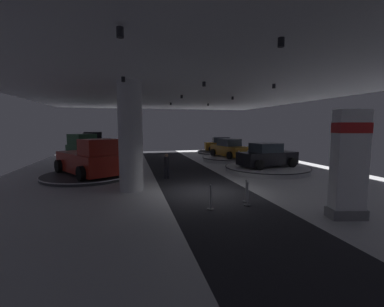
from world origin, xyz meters
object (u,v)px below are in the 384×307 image
(brand_sign_pylon, at_px, (349,163))
(display_platform_mid_left, at_px, (88,175))
(display_platform_far_left, at_px, (96,162))
(column_left, at_px, (130,137))
(display_platform_mid_right, at_px, (267,169))
(display_platform_deep_left, at_px, (94,155))
(display_platform_deep_right, at_px, (222,152))
(pickup_truck_deep_left, at_px, (93,145))
(display_car_far_right, at_px, (230,149))
(display_car_deep_right, at_px, (222,145))
(pickup_truck_far_left, at_px, (93,150))
(display_car_mid_right, at_px, (267,156))
(visitor_walking_near, at_px, (167,164))
(pickup_truck_mid_left, at_px, (90,160))
(display_platform_far_right, at_px, (230,159))

(brand_sign_pylon, distance_m, display_platform_mid_left, 14.46)
(brand_sign_pylon, height_order, display_platform_far_left, brand_sign_pylon)
(column_left, bearing_deg, display_platform_mid_right, 19.37)
(brand_sign_pylon, bearing_deg, display_platform_mid_right, 76.99)
(display_platform_deep_left, relative_size, display_platform_deep_right, 0.94)
(brand_sign_pylon, height_order, display_platform_mid_left, brand_sign_pylon)
(pickup_truck_deep_left, relative_size, display_platform_far_left, 0.98)
(brand_sign_pylon, distance_m, display_platform_deep_left, 25.07)
(display_car_far_right, bearing_deg, display_platform_deep_right, 75.60)
(display_platform_deep_left, distance_m, display_platform_far_left, 5.90)
(display_car_deep_right, relative_size, pickup_truck_far_left, 0.85)
(brand_sign_pylon, bearing_deg, pickup_truck_far_left, 122.61)
(display_car_mid_right, height_order, display_car_deep_right, display_car_mid_right)
(display_car_mid_right, relative_size, visitor_walking_near, 2.79)
(display_platform_deep_left, xyz_separation_m, display_car_deep_right, (14.76, 0.07, 0.83))
(pickup_truck_mid_left, xyz_separation_m, display_car_deep_right, (13.42, 12.52, -0.16))
(display_platform_far_right, bearing_deg, display_car_mid_right, -85.93)
(display_platform_far_left, relative_size, pickup_truck_far_left, 1.08)
(pickup_truck_deep_left, relative_size, display_car_deep_right, 1.24)
(display_car_far_right, bearing_deg, pickup_truck_mid_left, -154.19)
(brand_sign_pylon, relative_size, display_platform_mid_right, 0.64)
(display_platform_far_left, bearing_deg, display_platform_deep_right, 22.99)
(display_platform_deep_right, bearing_deg, column_left, -123.70)
(brand_sign_pylon, height_order, pickup_truck_mid_left, brand_sign_pylon)
(display_platform_mid_left, bearing_deg, display_platform_far_right, 24.27)
(brand_sign_pylon, height_order, display_platform_mid_right, brand_sign_pylon)
(brand_sign_pylon, bearing_deg, display_platform_deep_left, 116.93)
(display_platform_far_right, xyz_separation_m, display_platform_mid_right, (0.46, -6.08, -0.01))
(brand_sign_pylon, relative_size, visitor_walking_near, 2.43)
(display_platform_far_right, bearing_deg, display_platform_deep_right, 75.71)
(display_platform_mid_left, xyz_separation_m, display_platform_deep_right, (13.61, 12.24, 0.01))
(column_left, relative_size, pickup_truck_deep_left, 0.99)
(display_car_far_right, relative_size, display_platform_deep_left, 0.79)
(column_left, height_order, display_platform_deep_left, column_left)
(display_car_deep_right, bearing_deg, visitor_walking_near, -122.16)
(display_platform_far_right, relative_size, display_platform_mid_right, 0.86)
(column_left, relative_size, display_car_far_right, 1.22)
(display_platform_mid_left, distance_m, pickup_truck_far_left, 6.67)
(display_platform_mid_right, relative_size, visitor_walking_near, 3.79)
(pickup_truck_far_left, bearing_deg, display_car_deep_right, 21.94)
(display_car_deep_right, bearing_deg, display_car_mid_right, -95.68)
(display_platform_far_right, xyz_separation_m, display_car_deep_right, (1.72, 6.90, 0.80))
(brand_sign_pylon, relative_size, display_car_mid_right, 0.87)
(display_platform_far_right, bearing_deg, display_platform_deep_left, 152.34)
(pickup_truck_mid_left, relative_size, display_car_mid_right, 1.27)
(display_platform_deep_right, height_order, display_platform_far_left, display_platform_far_left)
(display_car_deep_right, bearing_deg, pickup_truck_far_left, -158.06)
(display_car_far_right, height_order, display_platform_mid_right, display_car_far_right)
(display_platform_mid_left, bearing_deg, visitor_walking_near, -18.27)
(column_left, height_order, display_platform_mid_right, column_left)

